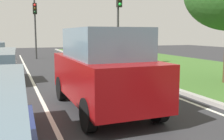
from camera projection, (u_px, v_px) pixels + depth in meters
The scene contains 8 objects.
ground_plane at pixel (49, 82), 11.91m from camera, with size 60.00×60.00×0.00m, color #2D2D30.
lane_line_center at pixel (33, 83), 11.66m from camera, with size 0.12×32.00×0.01m, color silver.
lane_line_right_edge at pixel (124, 77), 13.18m from camera, with size 0.12×32.00×0.01m, color silver.
grass_verge_right at pixel (204, 72), 14.90m from camera, with size 9.00×48.00×0.06m, color #3D6628.
curb_right at pixel (133, 75), 13.35m from camera, with size 0.24×48.00×0.12m, color #9E9B93.
car_suv_ahead at pixel (103, 69), 7.38m from camera, with size 2.01×4.52×2.28m.
traffic_light_near_right at pixel (119, 15), 17.13m from camera, with size 0.32×0.50×4.85m.
traffic_light_far_median at pixel (35, 19), 22.12m from camera, with size 0.32×0.50×4.89m.
Camera 1 is at (-1.57, 2.05, 2.14)m, focal length 42.92 mm.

